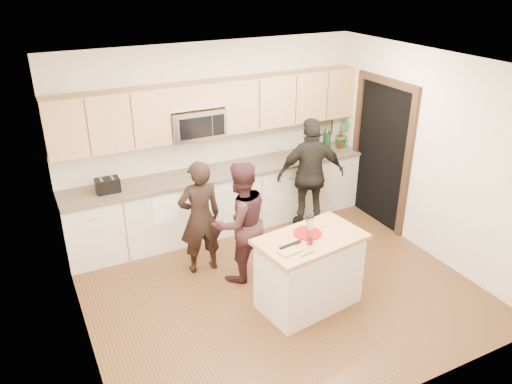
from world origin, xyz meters
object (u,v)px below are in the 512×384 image
woman_right (311,175)px  island (309,271)px  woman_center (240,222)px  toaster (108,185)px  woman_left (200,217)px

woman_right → island: bearing=73.6°
woman_center → island: bearing=109.3°
toaster → woman_left: (0.92, -0.88, -0.28)m
toaster → woman_left: size_ratio=0.20×
island → woman_right: (1.01, 1.59, 0.40)m
island → woman_center: size_ratio=0.82×
island → woman_center: bearing=109.7°
woman_center → woman_right: size_ratio=0.92×
toaster → woman_left: 1.31m
island → toaster: (-1.76, 2.13, 0.58)m
woman_left → woman_right: bearing=-167.0°
toaster → woman_left: bearing=-43.6°
toaster → woman_right: (2.77, -0.54, -0.18)m
woman_center → woman_right: bearing=-162.2°
woman_left → woman_right: size_ratio=0.89×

